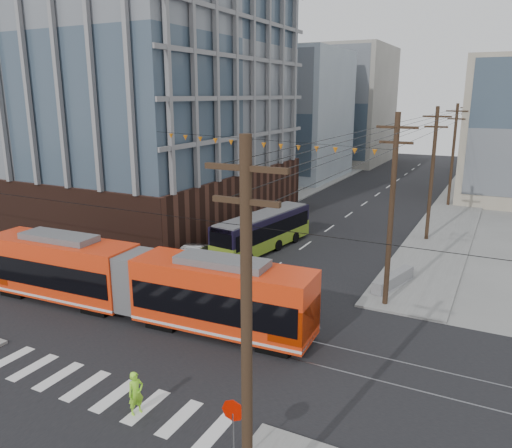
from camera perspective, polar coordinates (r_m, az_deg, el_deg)
The scene contains 14 objects.
ground at distance 24.55m, azimuth -12.37°, elevation -14.72°, with size 160.00×160.00×0.00m, color slate.
office_building at distance 53.35m, azimuth -16.17°, elevation 16.63°, with size 30.00×25.00×28.60m, color #381E16.
bg_bldg_nw_near at distance 75.06m, azimuth 2.65°, elevation 12.37°, with size 18.00×16.00×18.00m, color #8C99A5.
bg_bldg_nw_far at distance 92.65m, azimuth 9.67°, elevation 13.22°, with size 16.00×18.00×20.00m, color gray.
utility_pole_near at distance 13.30m, azimuth -1.07°, elevation -14.08°, with size 0.30×0.30×11.00m, color black.
utility_pole_far at distance 72.78m, azimuth 22.83°, elevation 8.43°, with size 0.30×0.30×11.00m, color black.
streetcar at distance 28.27m, azimuth -13.54°, elevation -6.42°, with size 20.15×2.83×3.88m, color red, non-canonical shape.
city_bus at distance 39.04m, azimuth 0.82°, elevation -0.84°, with size 2.30×10.61×3.00m, color black, non-canonical shape.
parked_car_silver at distance 36.57m, azimuth -6.76°, elevation -3.32°, with size 1.49×4.27×1.41m, color #A7A7A7.
parked_car_white at distance 41.94m, azimuth -2.20°, elevation -0.85°, with size 2.04×5.02×1.46m, color white.
parked_car_grey at distance 45.90m, azimuth 0.19°, elevation 0.52°, with size 2.41×5.23×1.45m, color slate.
pedestrian at distance 20.53m, azimuth -13.57°, elevation -18.29°, with size 0.64×0.42×1.74m, color #9FFF2E.
stop_sign at distance 17.31m, azimuth -2.61°, elevation -23.35°, with size 0.76×0.76×2.49m, color #BD1000, non-canonical shape.
jersey_barrier at distance 32.95m, azimuth 15.41°, elevation -6.27°, with size 1.01×4.47×0.89m, color slate.
Camera 1 is at (14.02, -16.29, 11.88)m, focal length 35.00 mm.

